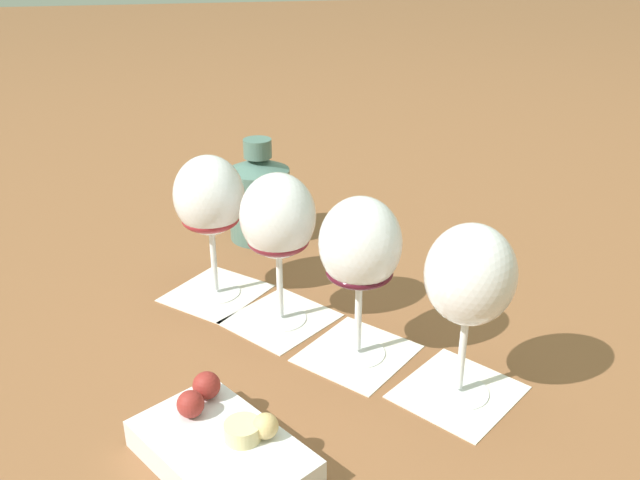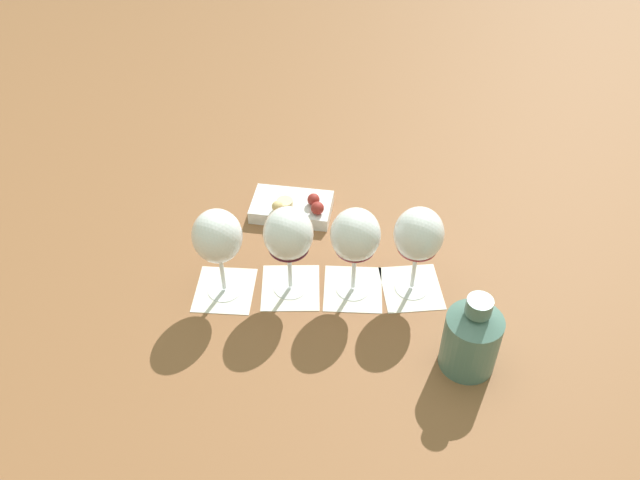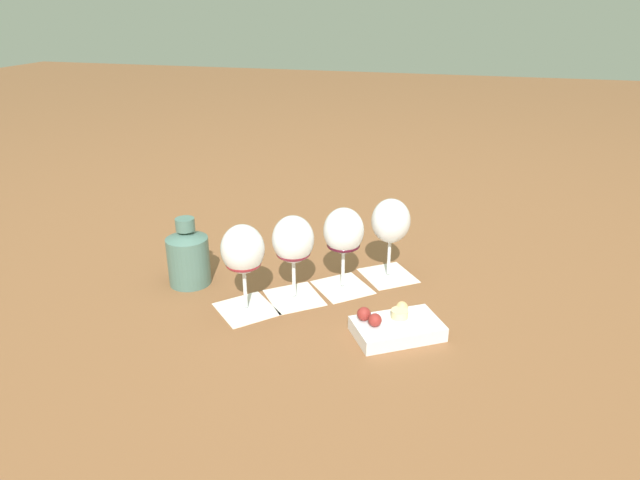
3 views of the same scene
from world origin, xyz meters
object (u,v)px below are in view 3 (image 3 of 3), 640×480
at_px(wine_glass_1, 293,243).
at_px(wine_glass_3, 391,224).
at_px(wine_glass_0, 243,253).
at_px(ceramic_vase, 188,256).
at_px(snack_dish, 395,327).
at_px(wine_glass_2, 344,234).

distance_m(wine_glass_1, wine_glass_3, 0.24).
relative_size(wine_glass_0, wine_glass_1, 1.00).
bearing_deg(ceramic_vase, snack_dish, -11.06).
distance_m(wine_glass_0, wine_glass_3, 0.35).
relative_size(wine_glass_1, ceramic_vase, 1.19).
height_order(wine_glass_1, ceramic_vase, wine_glass_1).
bearing_deg(wine_glass_3, wine_glass_2, -136.39).
height_order(wine_glass_3, ceramic_vase, wine_glass_3).
xyz_separation_m(wine_glass_1, snack_dish, (0.23, -0.09, -0.11)).
relative_size(wine_glass_2, ceramic_vase, 1.19).
bearing_deg(wine_glass_2, wine_glass_3, 43.61).
height_order(wine_glass_0, wine_glass_2, same).
height_order(wine_glass_1, snack_dish, wine_glass_1).
distance_m(wine_glass_3, ceramic_vase, 0.46).
xyz_separation_m(wine_glass_0, wine_glass_2, (0.17, 0.15, 0.00)).
xyz_separation_m(wine_glass_2, wine_glass_3, (0.09, 0.09, -0.00)).
relative_size(wine_glass_3, snack_dish, 0.97).
relative_size(wine_glass_1, wine_glass_2, 1.00).
bearing_deg(wine_glass_0, wine_glass_1, 41.99).
bearing_deg(wine_glass_1, wine_glass_0, -138.01).
relative_size(wine_glass_0, wine_glass_2, 1.00).
bearing_deg(wine_glass_1, wine_glass_2, 39.19).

